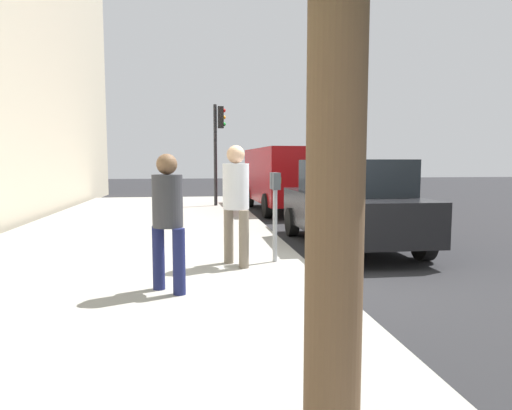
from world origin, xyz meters
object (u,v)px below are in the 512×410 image
object	(u,v)px
pedestrian_at_meter	(236,195)
parked_sedan_near	(350,203)
pedestrian_bystander	(168,213)
parked_van_far	(284,175)
traffic_signal	(218,138)
parking_meter	(275,198)

from	to	relation	value
pedestrian_at_meter	parked_sedan_near	world-z (taller)	pedestrian_at_meter
pedestrian_bystander	parked_sedan_near	size ratio (longest dim) A/B	0.38
pedestrian_bystander	parked_van_far	distance (m)	10.39
pedestrian_at_meter	traffic_signal	bearing A→B (deg)	58.17
parking_meter	parked_van_far	xyz separation A→B (m)	(8.35, -1.86, 0.09)
parked_van_far	traffic_signal	world-z (taller)	traffic_signal
pedestrian_bystander	parked_sedan_near	bearing A→B (deg)	-1.82
parking_meter	pedestrian_bystander	distance (m)	2.15
pedestrian_at_meter	traffic_signal	size ratio (longest dim) A/B	0.51
pedestrian_bystander	parked_sedan_near	distance (m)	4.72
pedestrian_at_meter	pedestrian_bystander	distance (m)	1.60
pedestrian_bystander	parked_van_far	bearing A→B (deg)	25.74
parked_sedan_near	parked_van_far	bearing A→B (deg)	-0.00
traffic_signal	parked_van_far	bearing A→B (deg)	-113.13
traffic_signal	pedestrian_bystander	bearing A→B (deg)	173.55
parked_sedan_near	traffic_signal	size ratio (longest dim) A/B	1.23
pedestrian_at_meter	pedestrian_bystander	world-z (taller)	pedestrian_at_meter
parked_van_far	parked_sedan_near	bearing A→B (deg)	180.00
parking_meter	parked_van_far	world-z (taller)	parked_van_far
parked_sedan_near	traffic_signal	distance (m)	8.04
parking_meter	pedestrian_at_meter	bearing A→B (deg)	105.05
pedestrian_at_meter	parked_van_far	xyz separation A→B (m)	(8.52, -2.50, 0.02)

